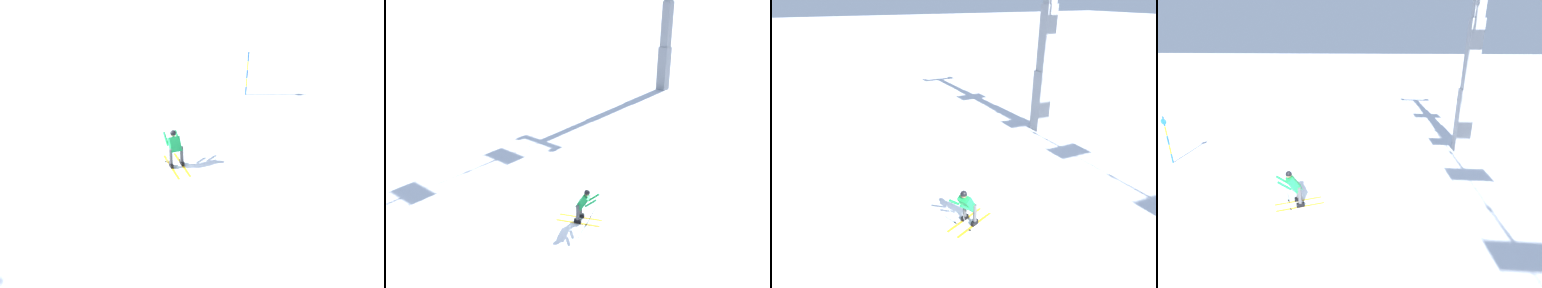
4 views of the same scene
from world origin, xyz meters
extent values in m
plane|color=white|center=(0.00, 0.00, 0.00)|extent=(260.00, 260.00, 0.00)
cube|color=yellow|center=(-0.32, -0.34, 0.01)|extent=(0.80, 1.64, 0.01)
cube|color=black|center=(-0.32, -0.34, 0.09)|extent=(0.21, 0.30, 0.16)
cylinder|color=#4C4C51|center=(-0.32, -0.34, 0.49)|extent=(0.13, 0.13, 0.63)
cube|color=yellow|center=(-0.72, -0.52, 0.01)|extent=(0.80, 1.64, 0.01)
cube|color=black|center=(-0.72, -0.52, 0.09)|extent=(0.21, 0.30, 0.16)
cylinder|color=#4C4C51|center=(-0.72, -0.52, 0.49)|extent=(0.13, 0.13, 0.63)
cube|color=green|center=(-0.45, -0.57, 0.87)|extent=(0.60, 0.65, 0.63)
sphere|color=#997051|center=(-0.39, -0.71, 1.24)|extent=(0.21, 0.21, 0.21)
sphere|color=black|center=(-0.39, -0.71, 1.28)|extent=(0.22, 0.22, 0.22)
cylinder|color=green|center=(-0.10, -0.80, 0.97)|extent=(0.27, 0.46, 0.41)
cylinder|color=gray|center=(-0.04, -0.81, 0.41)|extent=(0.32, 0.39, 1.06)
cylinder|color=black|center=(-0.07, -0.63, 0.05)|extent=(0.07, 0.07, 0.01)
cylinder|color=green|center=(-0.52, -0.99, 0.97)|extent=(0.27, 0.46, 0.41)
cylinder|color=gray|center=(-0.55, -1.03, 0.41)|extent=(0.10, 0.48, 1.06)
cylinder|color=black|center=(-0.66, -0.89, 0.05)|extent=(0.07, 0.07, 0.01)
cube|color=gray|center=(-6.65, 7.03, 1.67)|extent=(0.74, 0.74, 3.35)
cube|color=gray|center=(-6.65, 7.03, 5.02)|extent=(0.62, 0.62, 3.35)
camera|label=1|loc=(-1.58, 11.41, 7.87)|focal=34.72mm
camera|label=2|loc=(-11.81, -10.02, 9.36)|focal=41.29mm
camera|label=3|loc=(7.92, -4.64, 7.09)|focal=31.60mm
camera|label=4|loc=(8.48, 2.17, 5.69)|focal=26.70mm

